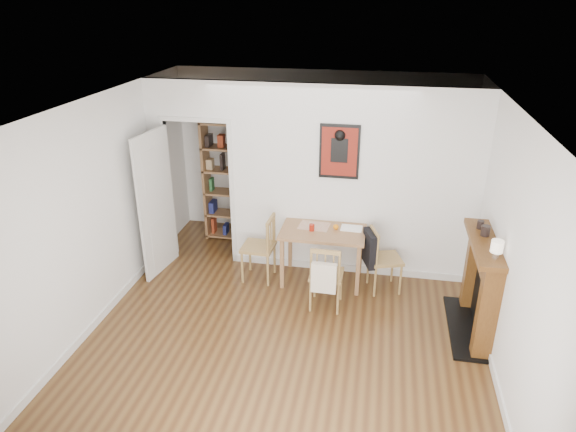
% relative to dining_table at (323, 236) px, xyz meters
% --- Properties ---
extents(ground, '(5.20, 5.20, 0.00)m').
position_rel_dining_table_xyz_m(ground, '(-0.25, -1.04, -0.67)').
color(ground, brown).
rests_on(ground, ground).
extents(room_shell, '(5.20, 5.20, 5.20)m').
position_rel_dining_table_xyz_m(room_shell, '(-0.16, 0.31, 0.63)').
color(room_shell, white).
rests_on(room_shell, ground).
extents(dining_table, '(1.11, 0.71, 0.76)m').
position_rel_dining_table_xyz_m(dining_table, '(0.00, 0.00, 0.00)').
color(dining_table, olive).
rests_on(dining_table, ground).
extents(chair_left, '(0.48, 0.48, 0.93)m').
position_rel_dining_table_xyz_m(chair_left, '(-0.86, -0.10, -0.20)').
color(chair_left, '#A4824C').
rests_on(chair_left, ground).
extents(chair_right, '(0.60, 0.55, 0.88)m').
position_rel_dining_table_xyz_m(chair_right, '(0.81, -0.08, -0.21)').
color(chair_right, '#A4824C').
rests_on(chair_right, ground).
extents(chair_front, '(0.45, 0.50, 0.88)m').
position_rel_dining_table_xyz_m(chair_front, '(0.13, -0.62, -0.22)').
color(chair_front, '#A4824C').
rests_on(chair_front, ground).
extents(bookshelf, '(0.80, 0.32, 1.90)m').
position_rel_dining_table_xyz_m(bookshelf, '(-1.60, 1.09, 0.27)').
color(bookshelf, olive).
rests_on(bookshelf, ground).
extents(fireplace, '(0.45, 1.25, 1.16)m').
position_rel_dining_table_xyz_m(fireplace, '(1.90, -0.79, -0.05)').
color(fireplace, brown).
rests_on(fireplace, ground).
extents(red_glass, '(0.07, 0.07, 0.09)m').
position_rel_dining_table_xyz_m(red_glass, '(-0.15, -0.05, 0.14)').
color(red_glass, maroon).
rests_on(red_glass, dining_table).
extents(orange_fruit, '(0.07, 0.07, 0.07)m').
position_rel_dining_table_xyz_m(orange_fruit, '(0.16, 0.05, 0.13)').
color(orange_fruit, orange).
rests_on(orange_fruit, dining_table).
extents(placemat, '(0.43, 0.34, 0.00)m').
position_rel_dining_table_xyz_m(placemat, '(-0.13, 0.10, 0.09)').
color(placemat, beige).
rests_on(placemat, dining_table).
extents(notebook, '(0.29, 0.21, 0.01)m').
position_rel_dining_table_xyz_m(notebook, '(0.36, 0.11, 0.10)').
color(notebook, white).
rests_on(notebook, dining_table).
extents(mantel_lamp, '(0.13, 0.13, 0.20)m').
position_rel_dining_table_xyz_m(mantel_lamp, '(1.90, -1.18, 0.61)').
color(mantel_lamp, silver).
rests_on(mantel_lamp, fireplace).
extents(ceramic_jar_a, '(0.10, 0.10, 0.12)m').
position_rel_dining_table_xyz_m(ceramic_jar_a, '(1.88, -0.65, 0.55)').
color(ceramic_jar_a, black).
rests_on(ceramic_jar_a, fireplace).
extents(ceramic_jar_b, '(0.08, 0.08, 0.10)m').
position_rel_dining_table_xyz_m(ceramic_jar_b, '(1.85, -0.47, 0.54)').
color(ceramic_jar_b, black).
rests_on(ceramic_jar_b, fireplace).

